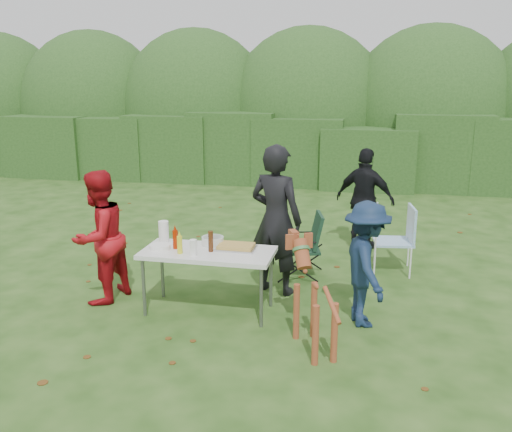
% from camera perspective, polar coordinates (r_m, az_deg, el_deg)
% --- Properties ---
extents(ground, '(80.00, 80.00, 0.00)m').
position_cam_1_polar(ground, '(6.32, -5.74, -10.48)').
color(ground, '#1E4211').
extents(hedge_row, '(22.00, 1.40, 1.70)m').
position_cam_1_polar(hedge_row, '(13.68, 4.53, 6.85)').
color(hedge_row, '#23471C').
rests_on(hedge_row, ground).
extents(shrub_backdrop, '(20.00, 2.60, 3.20)m').
position_cam_1_polar(shrub_backdrop, '(15.19, 5.42, 10.44)').
color(shrub_backdrop, '#3D6628').
rests_on(shrub_backdrop, ground).
extents(folding_table, '(1.50, 0.70, 0.74)m').
position_cam_1_polar(folding_table, '(6.21, -5.08, -4.12)').
color(folding_table, silver).
rests_on(folding_table, ground).
extents(person_cook, '(0.79, 0.64, 1.88)m').
position_cam_1_polar(person_cook, '(6.70, 2.12, -0.40)').
color(person_cook, black).
rests_on(person_cook, ground).
extents(person_red_jacket, '(0.78, 0.91, 1.60)m').
position_cam_1_polar(person_red_jacket, '(6.72, -16.18, -2.16)').
color(person_red_jacket, '#A50E16').
rests_on(person_red_jacket, ground).
extents(person_black_puffy, '(1.01, 0.68, 1.60)m').
position_cam_1_polar(person_black_puffy, '(8.61, 11.40, 1.72)').
color(person_black_puffy, black).
rests_on(person_black_puffy, ground).
extents(child, '(0.76, 1.01, 1.39)m').
position_cam_1_polar(child, '(5.99, 11.52, -4.99)').
color(child, '#132541').
rests_on(child, ground).
extents(dog, '(0.89, 1.18, 1.04)m').
position_cam_1_polar(dog, '(5.41, 6.25, -8.92)').
color(dog, brown).
rests_on(dog, ground).
extents(camping_chair, '(0.68, 0.68, 0.90)m').
position_cam_1_polar(camping_chair, '(7.36, 4.75, -3.07)').
color(camping_chair, '#173624').
rests_on(camping_chair, ground).
extents(lawn_chair, '(0.63, 0.63, 0.95)m').
position_cam_1_polar(lawn_chair, '(7.77, 14.23, -2.33)').
color(lawn_chair, '#3C8CC5').
rests_on(lawn_chair, ground).
extents(food_tray, '(0.45, 0.30, 0.02)m').
position_cam_1_polar(food_tray, '(6.23, -2.11, -3.40)').
color(food_tray, '#B7B7BA').
rests_on(food_tray, folding_table).
extents(focaccia_bread, '(0.40, 0.26, 0.04)m').
position_cam_1_polar(focaccia_bread, '(6.22, -2.11, -3.16)').
color(focaccia_bread, '#BF9947').
rests_on(focaccia_bread, food_tray).
extents(mustard_bottle, '(0.06, 0.06, 0.20)m').
position_cam_1_polar(mustard_bottle, '(6.11, -8.03, -3.02)').
color(mustard_bottle, yellow).
rests_on(mustard_bottle, folding_table).
extents(ketchup_bottle, '(0.06, 0.06, 0.22)m').
position_cam_1_polar(ketchup_bottle, '(6.28, -8.49, -2.45)').
color(ketchup_bottle, '#911B01').
rests_on(ketchup_bottle, folding_table).
extents(beer_bottle, '(0.06, 0.06, 0.24)m').
position_cam_1_polar(beer_bottle, '(6.13, -4.79, -2.67)').
color(beer_bottle, '#47230F').
rests_on(beer_bottle, folding_table).
extents(paper_towel_roll, '(0.12, 0.12, 0.26)m').
position_cam_1_polar(paper_towel_roll, '(6.53, -9.69, -1.65)').
color(paper_towel_roll, white).
rests_on(paper_towel_roll, folding_table).
extents(cup_stack, '(0.08, 0.08, 0.18)m').
position_cam_1_polar(cup_stack, '(6.02, -6.62, -3.32)').
color(cup_stack, white).
rests_on(cup_stack, folding_table).
extents(pasta_bowl, '(0.26, 0.26, 0.10)m').
position_cam_1_polar(pasta_bowl, '(6.38, -4.58, -2.63)').
color(pasta_bowl, silver).
rests_on(pasta_bowl, folding_table).
extents(plate_stack, '(0.24, 0.24, 0.05)m').
position_cam_1_polar(plate_stack, '(6.32, -10.08, -3.21)').
color(plate_stack, white).
rests_on(plate_stack, folding_table).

